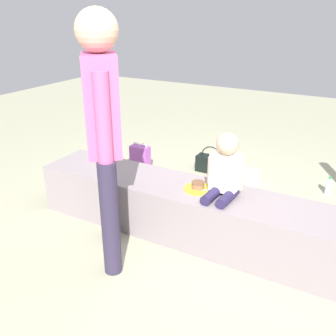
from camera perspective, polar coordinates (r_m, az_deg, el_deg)
The scene contains 10 objects.
ground_plane at distance 3.11m, azimuth 5.35°, elevation -10.60°, with size 12.00×12.00×0.00m, color #A2A184.
concrete_ledge at distance 3.00m, azimuth 5.50°, elevation -7.20°, with size 2.91×0.50×0.43m, color gray.
child_seated at distance 2.76m, azimuth 8.64°, elevation -0.20°, with size 0.28×0.32×0.48m.
adult_standing at distance 2.50m, azimuth -9.83°, elevation 7.04°, with size 0.39×0.42×1.74m.
cake_plate at distance 2.91m, azimuth 4.56°, elevation -2.92°, with size 0.22×0.22×0.07m.
gift_bag at distance 4.24m, azimuth -4.24°, elevation 1.38°, with size 0.21×0.12×0.35m.
water_bottle_near_gift at distance 4.06m, azimuth 23.20°, elevation -2.60°, with size 0.06×0.06×0.19m.
party_cup_red at distance 3.99m, azimuth 0.11°, elevation -1.64°, with size 0.08×0.08×0.10m, color red.
cake_box_white at distance 4.10m, azimuth 10.65°, elevation -1.16°, with size 0.31×0.30×0.13m, color white.
handbag_black_leather at distance 4.27m, azimuth 6.50°, elevation 0.67°, with size 0.32×0.14×0.31m.
Camera 1 is at (1.00, -2.39, 1.73)m, focal length 40.20 mm.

